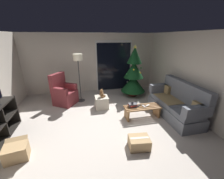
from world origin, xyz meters
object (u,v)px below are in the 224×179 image
(remote_black, at_px, (139,105))
(ottoman, at_px, (102,102))
(cardboard_box_taped_mid_floor, at_px, (139,143))
(couch, at_px, (176,104))
(floor_lamp, at_px, (78,62))
(book_stack, at_px, (133,105))
(cardboard_box_open_near_shelf, at_px, (16,152))
(coffee_table, at_px, (142,110))
(armchair, at_px, (64,93))
(remote_silver, at_px, (144,106))
(cell_phone, at_px, (132,103))
(christmas_tree, at_px, (134,75))
(remote_white, at_px, (148,105))
(teddy_bear_chestnut, at_px, (102,94))

(remote_black, bearing_deg, ottoman, -168.88)
(remote_black, bearing_deg, cardboard_box_taped_mid_floor, -62.26)
(couch, xyz_separation_m, floor_lamp, (-2.87, 1.74, 1.11))
(couch, bearing_deg, floor_lamp, 148.74)
(book_stack, height_order, cardboard_box_open_near_shelf, book_stack)
(couch, height_order, coffee_table, couch)
(armchair, distance_m, ottoman, 1.45)
(coffee_table, distance_m, remote_silver, 0.14)
(coffee_table, relative_size, floor_lamp, 0.62)
(remote_silver, height_order, floor_lamp, floor_lamp)
(cell_phone, distance_m, cardboard_box_taped_mid_floor, 1.32)
(remote_silver, xyz_separation_m, ottoman, (-1.15, 0.90, -0.17))
(coffee_table, xyz_separation_m, floor_lamp, (-1.82, 1.62, 1.26))
(remote_black, bearing_deg, couch, 40.58)
(book_stack, relative_size, cardboard_box_taped_mid_floor, 0.57)
(remote_silver, height_order, cardboard_box_open_near_shelf, remote_silver)
(remote_silver, bearing_deg, armchair, 136.95)
(remote_black, distance_m, floor_lamp, 2.59)
(christmas_tree, bearing_deg, remote_white, -95.13)
(book_stack, relative_size, floor_lamp, 0.16)
(remote_silver, distance_m, cardboard_box_taped_mid_floor, 1.34)
(coffee_table, relative_size, remote_white, 7.05)
(couch, relative_size, coffee_table, 1.77)
(couch, relative_size, remote_white, 12.46)
(armchair, bearing_deg, cell_phone, -34.37)
(coffee_table, bearing_deg, couch, -6.48)
(coffee_table, xyz_separation_m, cell_phone, (-0.31, 0.07, 0.23))
(remote_black, bearing_deg, floor_lamp, -172.17)
(remote_white, height_order, christmas_tree, christmas_tree)
(christmas_tree, distance_m, ottoman, 1.79)
(ottoman, height_order, teddy_bear_chestnut, teddy_bear_chestnut)
(teddy_bear_chestnut, xyz_separation_m, cardboard_box_taped_mid_floor, (0.53, -2.06, -0.40))
(remote_silver, distance_m, remote_white, 0.14)
(couch, xyz_separation_m, cardboard_box_taped_mid_floor, (-1.64, -1.05, -0.27))
(cell_phone, distance_m, ottoman, 1.18)
(remote_silver, relative_size, ottoman, 0.35)
(couch, relative_size, floor_lamp, 1.09)
(teddy_bear_chestnut, bearing_deg, floor_lamp, 133.83)
(cardboard_box_taped_mid_floor, bearing_deg, armchair, 124.27)
(armchair, bearing_deg, teddy_bear_chestnut, -25.68)
(remote_white, relative_size, cardboard_box_taped_mid_floor, 0.32)
(couch, xyz_separation_m, coffee_table, (-1.05, 0.12, -0.15))
(couch, height_order, book_stack, couch)
(book_stack, bearing_deg, teddy_bear_chestnut, 134.96)
(floor_lamp, height_order, cardboard_box_taped_mid_floor, floor_lamp)
(christmas_tree, relative_size, teddy_bear_chestnut, 7.20)
(remote_white, bearing_deg, cell_phone, -129.08)
(cell_phone, relative_size, cardboard_box_taped_mid_floor, 0.29)
(armchair, distance_m, cardboard_box_taped_mid_floor, 3.26)
(book_stack, xyz_separation_m, floor_lamp, (-1.53, 1.56, 1.09))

